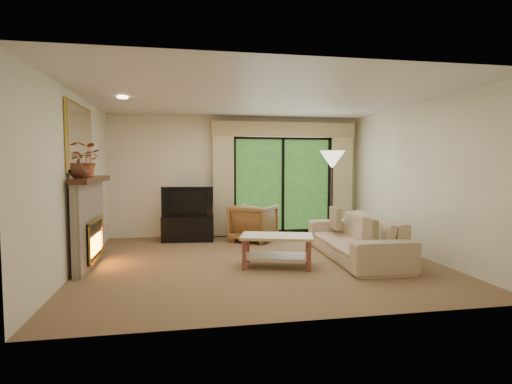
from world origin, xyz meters
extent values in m
plane|color=brown|center=(0.00, 0.00, 0.00)|extent=(5.50, 5.50, 0.00)
plane|color=silver|center=(0.00, 0.00, 2.60)|extent=(5.50, 5.50, 0.00)
plane|color=beige|center=(0.00, 2.50, 1.30)|extent=(5.00, 0.00, 5.00)
plane|color=beige|center=(0.00, -2.50, 1.30)|extent=(5.00, 0.00, 5.00)
plane|color=beige|center=(-2.75, 0.00, 1.30)|extent=(0.00, 5.00, 5.00)
plane|color=beige|center=(2.75, 0.00, 1.30)|extent=(0.00, 5.00, 5.00)
cube|color=#CDBD8E|center=(-0.35, 2.34, 1.20)|extent=(0.45, 0.18, 2.35)
cube|color=#CDBD8E|center=(2.35, 2.34, 1.20)|extent=(0.45, 0.18, 2.35)
cube|color=tan|center=(1.00, 2.36, 2.32)|extent=(3.20, 0.24, 0.32)
cube|color=black|center=(-1.11, 1.95, 0.26)|extent=(1.08, 0.58, 0.52)
imported|color=black|center=(-1.11, 1.95, 0.81)|extent=(1.04, 0.25, 0.60)
imported|color=brown|center=(0.21, 1.69, 0.37)|extent=(1.12, 1.13, 0.75)
imported|color=tan|center=(1.61, -0.09, 0.35)|extent=(1.03, 2.44, 0.70)
cube|color=brown|center=(1.53, -0.79, 0.58)|extent=(0.11, 0.36, 0.36)
cube|color=brown|center=(1.53, 0.60, 0.59)|extent=(0.12, 0.39, 0.39)
imported|color=#3F2113|center=(-2.61, -0.39, 1.50)|extent=(0.31, 0.31, 0.26)
imported|color=#A14E29|center=(-2.61, 0.09, 1.62)|extent=(0.54, 0.49, 0.51)
camera|label=1|loc=(-1.19, -6.24, 1.56)|focal=28.00mm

